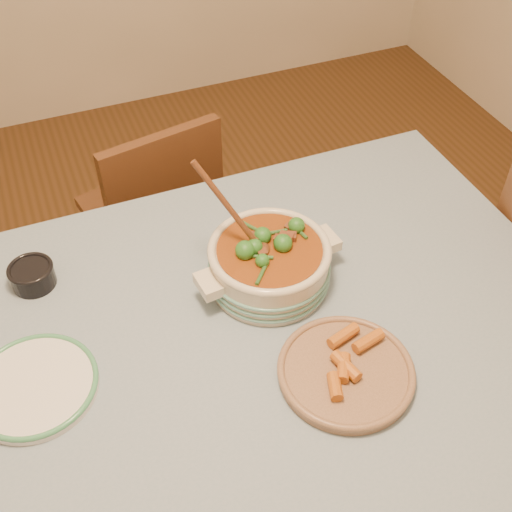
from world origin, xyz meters
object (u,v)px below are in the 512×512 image
Objects in this scene: chair_far at (157,212)px; fried_plate at (346,370)px; stew_casserole at (269,261)px; white_plate at (35,386)px; condiment_bowl at (32,274)px; dining_table at (199,392)px.

fried_plate is at bearing 87.39° from chair_far.
stew_casserole is 0.42× the size of chair_far.
condiment_bowl is (0.04, 0.28, 0.02)m from white_plate.
condiment_bowl is at bearing 158.52° from stew_casserole.
dining_table is at bearing -52.61° from condiment_bowl.
chair_far reaches higher than white_plate.
white_plate is (-0.30, 0.06, 0.10)m from dining_table.
fried_plate reaches higher than white_plate.
white_plate reaches higher than dining_table.
white_plate is at bearing -170.15° from stew_casserole.
chair_far reaches higher than dining_table.
white_plate is 0.93m from chair_far.
dining_table is at bearing 153.36° from fried_plate.
white_plate is (-0.52, -0.09, -0.05)m from stew_casserole.
fried_plate reaches higher than dining_table.
dining_table is 5.04× the size of stew_casserole.
stew_casserole reaches higher than chair_far.
condiment_bowl is at bearing 41.07° from chair_far.
fried_plate is (0.52, -0.47, -0.01)m from condiment_bowl.
fried_plate is at bearing -26.64° from dining_table.
condiment_bowl is at bearing 82.07° from white_plate.
dining_table is 0.86m from chair_far.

